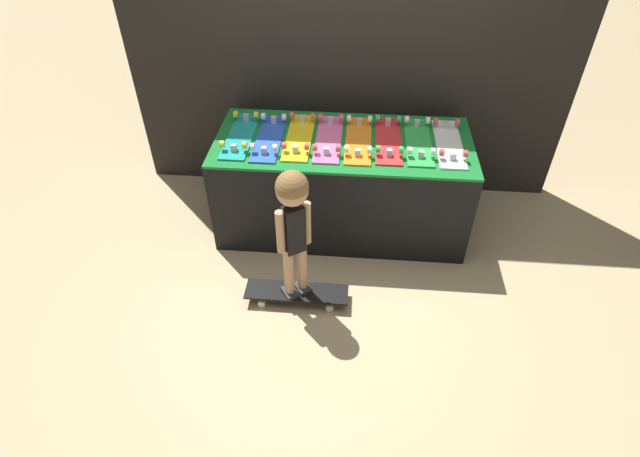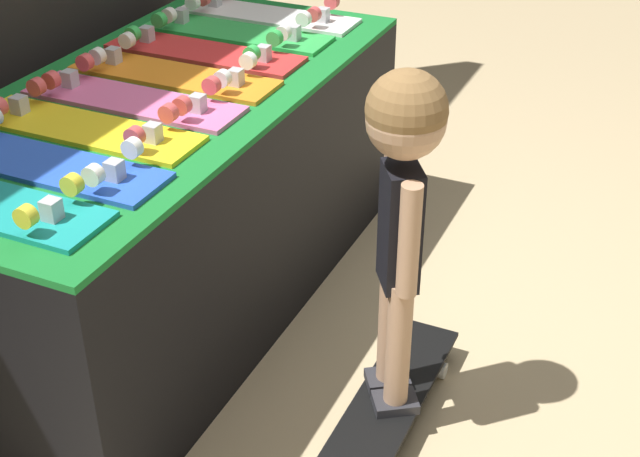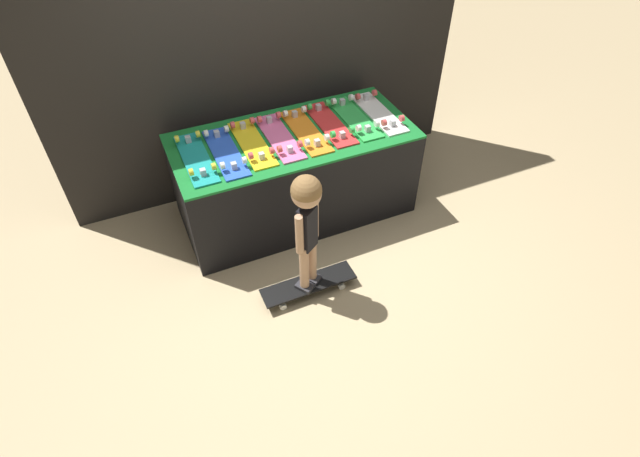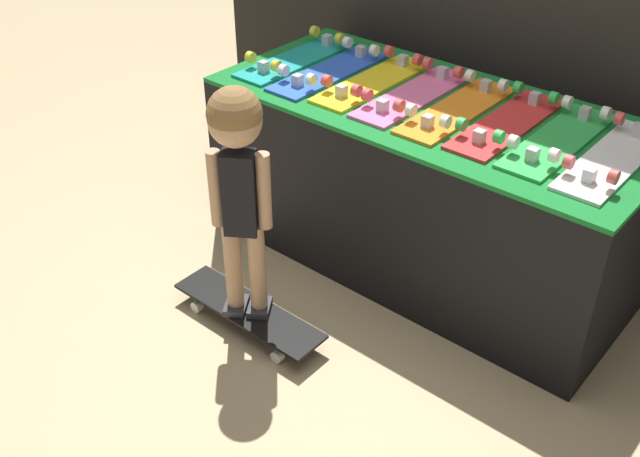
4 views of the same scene
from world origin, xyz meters
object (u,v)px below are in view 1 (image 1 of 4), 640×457
(skateboard_orange_on_rack, at_px, (358,139))
(skateboard_red_on_rack, at_px, (388,139))
(skateboard_on_floor, at_px, (297,293))
(skateboard_blue_on_rack, at_px, (269,137))
(skateboard_teal_on_rack, at_px, (241,135))
(skateboard_pink_on_rack, at_px, (329,138))
(skateboard_yellow_on_rack, at_px, (299,136))
(skateboard_white_on_rack, at_px, (449,142))
(child, at_px, (293,213))
(skateboard_green_on_rack, at_px, (418,140))

(skateboard_orange_on_rack, bearing_deg, skateboard_red_on_rack, 5.02)
(skateboard_on_floor, bearing_deg, skateboard_red_on_rack, 57.31)
(skateboard_blue_on_rack, distance_m, skateboard_red_on_rack, 0.89)
(skateboard_orange_on_rack, distance_m, skateboard_on_floor, 1.23)
(skateboard_teal_on_rack, height_order, skateboard_orange_on_rack, same)
(skateboard_teal_on_rack, relative_size, skateboard_red_on_rack, 1.00)
(skateboard_blue_on_rack, distance_m, skateboard_orange_on_rack, 0.67)
(skateboard_red_on_rack, bearing_deg, skateboard_blue_on_rack, -177.07)
(skateboard_teal_on_rack, distance_m, skateboard_pink_on_rack, 0.67)
(skateboard_red_on_rack, distance_m, skateboard_on_floor, 1.33)
(skateboard_yellow_on_rack, distance_m, skateboard_white_on_rack, 1.11)
(skateboard_teal_on_rack, relative_size, skateboard_orange_on_rack, 1.00)
(skateboard_pink_on_rack, distance_m, skateboard_orange_on_rack, 0.22)
(skateboard_orange_on_rack, relative_size, child, 0.69)
(skateboard_green_on_rack, height_order, child, child)
(skateboard_green_on_rack, bearing_deg, skateboard_teal_on_rack, -178.80)
(skateboard_green_on_rack, bearing_deg, skateboard_yellow_on_rack, -179.38)
(skateboard_blue_on_rack, xyz_separation_m, skateboard_green_on_rack, (1.11, 0.04, 0.00))
(skateboard_white_on_rack, relative_size, skateboard_on_floor, 0.95)
(skateboard_white_on_rack, bearing_deg, child, -138.59)
(skateboard_pink_on_rack, distance_m, child, 0.93)
(skateboard_yellow_on_rack, xyz_separation_m, skateboard_green_on_rack, (0.89, 0.01, 0.00))
(skateboard_green_on_rack, bearing_deg, skateboard_on_floor, -131.41)
(skateboard_teal_on_rack, distance_m, skateboard_on_floor, 1.27)
(skateboard_yellow_on_rack, relative_size, skateboard_orange_on_rack, 1.00)
(skateboard_pink_on_rack, xyz_separation_m, skateboard_green_on_rack, (0.67, 0.02, 0.00))
(skateboard_green_on_rack, bearing_deg, skateboard_white_on_rack, -2.77)
(skateboard_orange_on_rack, xyz_separation_m, skateboard_on_floor, (-0.38, -0.91, -0.73))
(skateboard_on_floor, bearing_deg, child, -116.57)
(skateboard_teal_on_rack, bearing_deg, skateboard_red_on_rack, 1.52)
(skateboard_pink_on_rack, height_order, skateboard_on_floor, skateboard_pink_on_rack)
(skateboard_red_on_rack, height_order, skateboard_white_on_rack, same)
(skateboard_orange_on_rack, height_order, skateboard_red_on_rack, same)
(skateboard_blue_on_rack, relative_size, skateboard_orange_on_rack, 1.00)
(skateboard_red_on_rack, height_order, skateboard_on_floor, skateboard_red_on_rack)
(skateboard_on_floor, bearing_deg, skateboard_yellow_on_rack, 94.29)
(skateboard_white_on_rack, height_order, child, child)
(skateboard_teal_on_rack, height_order, skateboard_green_on_rack, same)
(skateboard_red_on_rack, relative_size, skateboard_on_floor, 0.95)
(skateboard_teal_on_rack, xyz_separation_m, skateboard_white_on_rack, (1.56, 0.02, 0.00))
(skateboard_green_on_rack, relative_size, skateboard_on_floor, 0.95)
(skateboard_green_on_rack, distance_m, skateboard_on_floor, 1.44)
(skateboard_teal_on_rack, bearing_deg, skateboard_orange_on_rack, 0.64)
(skateboard_blue_on_rack, distance_m, skateboard_on_floor, 1.19)
(skateboard_teal_on_rack, bearing_deg, skateboard_yellow_on_rack, 2.36)
(skateboard_green_on_rack, distance_m, child, 1.24)
(skateboard_blue_on_rack, distance_m, skateboard_pink_on_rack, 0.45)
(skateboard_yellow_on_rack, xyz_separation_m, child, (0.07, -0.92, -0.01))
(skateboard_blue_on_rack, xyz_separation_m, skateboard_red_on_rack, (0.89, 0.05, 0.00))
(skateboard_blue_on_rack, xyz_separation_m, child, (0.29, -0.89, -0.01))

